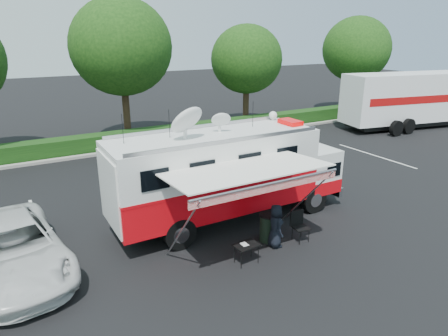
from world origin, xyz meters
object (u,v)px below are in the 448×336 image
(white_suv, at_px, (17,272))
(trash_bin, at_px, (268,227))
(folding_table, at_px, (246,246))
(semi_trailer, at_px, (424,98))
(command_truck, at_px, (229,173))

(white_suv, bearing_deg, trash_bin, -22.07)
(folding_table, bearing_deg, semi_trailer, 23.62)
(white_suv, height_order, folding_table, white_suv)
(semi_trailer, bearing_deg, trash_bin, -156.88)
(command_truck, height_order, semi_trailer, command_truck)
(command_truck, bearing_deg, semi_trailer, 17.78)
(command_truck, height_order, white_suv, command_truck)
(white_suv, bearing_deg, command_truck, -6.93)
(folding_table, xyz_separation_m, trash_bin, (1.42, 0.83, -0.11))
(command_truck, distance_m, semi_trailer, 21.89)
(white_suv, bearing_deg, folding_table, -32.00)
(folding_table, xyz_separation_m, semi_trailer, (21.92, 9.58, 1.52))
(command_truck, distance_m, folding_table, 3.34)
(command_truck, xyz_separation_m, trash_bin, (0.35, -2.06, -1.37))
(trash_bin, bearing_deg, white_suv, 164.63)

